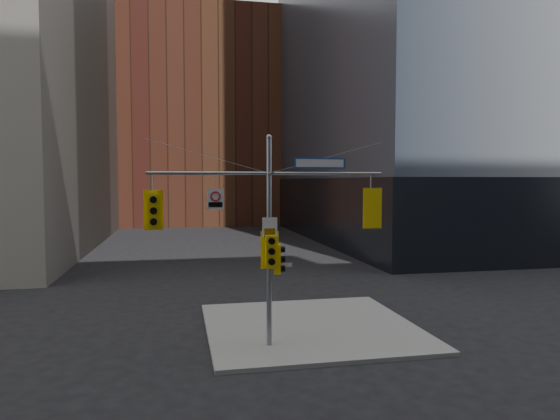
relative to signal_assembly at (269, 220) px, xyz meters
name	(u,v)px	position (x,y,z in m)	size (l,w,h in m)	color
ground	(281,371)	(0.00, -1.99, -4.42)	(160.00, 160.00, 0.00)	black
sidewalk_corner	(310,327)	(2.00, 2.01, -4.34)	(8.00, 8.00, 0.15)	gray
podium_ne	(482,207)	(28.00, 30.01, -1.42)	(36.40, 36.40, 6.00)	black
brick_midrise	(198,123)	(0.00, 56.01, 9.58)	(26.00, 20.00, 28.00)	brown
signal_assembly	(269,220)	(0.00, 0.00, 0.00)	(8.00, 0.80, 7.30)	gray
traffic_light_west_arm	(153,210)	(-3.78, 0.01, 0.38)	(0.62, 0.50, 1.31)	yellow
traffic_light_east_arm	(370,208)	(3.62, 0.00, 0.38)	(0.67, 0.53, 1.41)	yellow
traffic_light_pole_side	(278,259)	(0.32, 0.00, -1.33)	(0.42, 0.35, 1.00)	yellow
traffic_light_pole_front	(271,251)	(0.00, -0.27, -0.99)	(0.61, 0.48, 1.27)	yellow
street_sign_blade	(320,163)	(1.77, 0.00, 1.93)	(1.81, 0.09, 0.35)	#103C94
regulatory_sign_arm	(215,198)	(-1.80, -0.02, 0.75)	(0.54, 0.06, 0.68)	silver
regulatory_sign_pole	(270,228)	(0.00, -0.12, -0.24)	(0.51, 0.06, 0.66)	silver
street_blade_ew	(282,265)	(0.45, 0.01, -1.54)	(0.70, 0.05, 0.14)	silver
street_blade_ns	(267,262)	(0.00, 0.46, -1.48)	(0.07, 0.68, 0.14)	#145926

